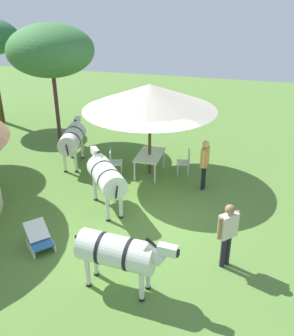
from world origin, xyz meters
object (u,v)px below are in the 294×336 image
at_px(shade_umbrella, 150,97).
at_px(patio_dining_table, 150,157).
at_px(striped_lounge_chair, 40,240).
at_px(patio_chair_east_end, 186,161).
at_px(guest_beside_umbrella, 205,160).
at_px(acacia_tree_far_lawn, 51,50).
at_px(patio_chair_near_hut, 114,161).
at_px(standing_watcher, 228,230).
at_px(zebra_by_umbrella, 73,139).
at_px(zebra_nearest_camera, 119,252).
at_px(zebra_toward_hut, 106,176).

relative_size(shade_umbrella, patio_dining_table, 3.10).
bearing_deg(striped_lounge_chair, patio_dining_table, -155.89).
xyz_separation_m(patio_chair_east_end, guest_beside_umbrella, (-0.84, -0.73, 0.48)).
relative_size(shade_umbrella, acacia_tree_far_lawn, 0.93).
xyz_separation_m(patio_chair_near_hut, standing_watcher, (-3.82, -4.13, 0.48)).
bearing_deg(acacia_tree_far_lawn, shade_umbrella, -115.69).
bearing_deg(zebra_by_umbrella, striped_lounge_chair, -88.30).
height_order(zebra_nearest_camera, zebra_toward_hut, zebra_toward_hut).
bearing_deg(guest_beside_umbrella, shade_umbrella, -102.79).
distance_m(patio_chair_near_hut, zebra_toward_hut, 2.26).
distance_m(patio_dining_table, zebra_by_umbrella, 2.89).
bearing_deg(patio_dining_table, standing_watcher, -144.93).
distance_m(guest_beside_umbrella, striped_lounge_chair, 5.53).
bearing_deg(patio_chair_east_end, zebra_toward_hut, 133.84).
xyz_separation_m(patio_dining_table, zebra_by_umbrella, (0.03, 2.87, 0.35)).
bearing_deg(shade_umbrella, guest_beside_umbrella, -106.51).
distance_m(patio_dining_table, striped_lounge_chair, 5.04).
height_order(patio_chair_near_hut, standing_watcher, standing_watcher).
relative_size(patio_chair_east_end, striped_lounge_chair, 0.95).
bearing_deg(zebra_nearest_camera, patio_chair_near_hut, -153.88).
relative_size(striped_lounge_chair, zebra_nearest_camera, 0.41).
bearing_deg(zebra_nearest_camera, patio_chair_east_end, -178.94).
relative_size(guest_beside_umbrella, zebra_toward_hut, 0.86).
distance_m(guest_beside_umbrella, standing_watcher, 3.75).
bearing_deg(zebra_toward_hut, standing_watcher, -63.77).
bearing_deg(patio_dining_table, acacia_tree_far_lawn, 64.31).
bearing_deg(acacia_tree_far_lawn, striped_lounge_chair, -156.80).
bearing_deg(patio_dining_table, guest_beside_umbrella, -106.51).
xyz_separation_m(patio_dining_table, guest_beside_umbrella, (-0.58, -1.95, 0.35)).
distance_m(striped_lounge_chair, zebra_nearest_camera, 2.61).
bearing_deg(patio_dining_table, zebra_toward_hut, 165.69).
height_order(patio_dining_table, zebra_nearest_camera, zebra_nearest_camera).
height_order(zebra_by_umbrella, acacia_tree_far_lawn, acacia_tree_far_lawn).
bearing_deg(standing_watcher, striped_lounge_chair, 140.08).
xyz_separation_m(zebra_by_umbrella, zebra_toward_hut, (-2.54, -2.23, 0.04)).
distance_m(patio_chair_near_hut, zebra_by_umbrella, 1.80).
bearing_deg(shade_umbrella, zebra_nearest_camera, -171.68).
bearing_deg(standing_watcher, patio_chair_east_end, 64.10).
bearing_deg(patio_chair_near_hut, zebra_toward_hut, -3.07).
height_order(zebra_nearest_camera, acacia_tree_far_lawn, acacia_tree_far_lawn).
height_order(patio_dining_table, zebra_by_umbrella, zebra_by_umbrella).
distance_m(striped_lounge_chair, zebra_by_umbrella, 5.02).
relative_size(shade_umbrella, zebra_by_umbrella, 1.97).
relative_size(guest_beside_umbrella, zebra_by_umbrella, 0.75).
xyz_separation_m(standing_watcher, zebra_by_umbrella, (4.23, 5.82, 0.01)).
relative_size(shade_umbrella, standing_watcher, 2.65).
height_order(guest_beside_umbrella, zebra_toward_hut, guest_beside_umbrella).
distance_m(shade_umbrella, standing_watcher, 5.41).
height_order(shade_umbrella, zebra_by_umbrella, shade_umbrella).
distance_m(patio_chair_east_end, patio_chair_near_hut, 2.48).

